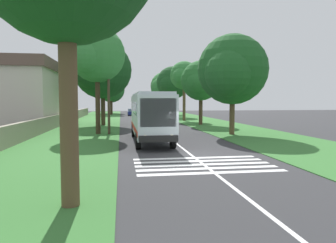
# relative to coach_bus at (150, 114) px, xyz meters

# --- Properties ---
(ground) EXTENTS (160.00, 160.00, 0.00)m
(ground) POSITION_rel_coach_bus_xyz_m (-6.52, -1.80, -2.15)
(ground) COLOR #333335
(grass_verge_left) EXTENTS (120.00, 8.00, 0.04)m
(grass_verge_left) POSITION_rel_coach_bus_xyz_m (8.48, 6.40, -2.13)
(grass_verge_left) COLOR #387533
(grass_verge_left) RESTS_ON ground
(grass_verge_right) EXTENTS (120.00, 8.00, 0.04)m
(grass_verge_right) POSITION_rel_coach_bus_xyz_m (8.48, -10.00, -2.13)
(grass_verge_right) COLOR #387533
(grass_verge_right) RESTS_ON ground
(centre_line) EXTENTS (110.00, 0.16, 0.01)m
(centre_line) POSITION_rel_coach_bus_xyz_m (8.48, -1.80, -2.14)
(centre_line) COLOR silver
(centre_line) RESTS_ON ground
(coach_bus) EXTENTS (11.16, 2.62, 3.73)m
(coach_bus) POSITION_rel_coach_bus_xyz_m (0.00, 0.00, 0.00)
(coach_bus) COLOR silver
(coach_bus) RESTS_ON ground
(zebra_crossing) EXTENTS (4.05, 6.80, 0.01)m
(zebra_crossing) POSITION_rel_coach_bus_xyz_m (-9.30, -1.80, -2.14)
(zebra_crossing) COLOR silver
(zebra_crossing) RESTS_ON ground
(trailing_car_0) EXTENTS (4.30, 1.78, 1.43)m
(trailing_car_0) POSITION_rel_coach_bus_xyz_m (16.80, -3.34, -1.48)
(trailing_car_0) COLOR gray
(trailing_car_0) RESTS_ON ground
(trailing_car_1) EXTENTS (4.30, 1.78, 1.43)m
(trailing_car_1) POSITION_rel_coach_bus_xyz_m (24.58, -3.60, -1.48)
(trailing_car_1) COLOR gold
(trailing_car_1) RESTS_ON ground
(trailing_car_2) EXTENTS (4.30, 1.78, 1.43)m
(trailing_car_2) POSITION_rel_coach_bus_xyz_m (33.82, -3.46, -1.48)
(trailing_car_2) COLOR gold
(trailing_car_2) RESTS_ON ground
(trailing_car_3) EXTENTS (4.30, 1.78, 1.43)m
(trailing_car_3) POSITION_rel_coach_bus_xyz_m (43.27, -0.08, -1.48)
(trailing_car_3) COLOR navy
(trailing_car_3) RESTS_ON ground
(roadside_tree_left_0) EXTENTS (7.51, 6.43, 9.11)m
(roadside_tree_left_0) POSITION_rel_coach_bus_xyz_m (54.67, 4.62, 3.62)
(roadside_tree_left_0) COLOR #4C3826
(roadside_tree_left_0) RESTS_ON grass_verge_left
(roadside_tree_left_2) EXTENTS (5.86, 5.18, 10.00)m
(roadside_tree_left_2) POSITION_rel_coach_bus_xyz_m (5.78, 4.49, 5.16)
(roadside_tree_left_2) COLOR #3D2D1E
(roadside_tree_left_2) RESTS_ON grass_verge_left
(roadside_tree_left_3) EXTENTS (8.15, 7.35, 10.72)m
(roadside_tree_left_3) POSITION_rel_coach_bus_xyz_m (16.68, 4.63, 4.78)
(roadside_tree_left_3) COLOR #3D2D1E
(roadside_tree_left_3) RESTS_ON grass_verge_left
(roadside_tree_left_4) EXTENTS (7.02, 5.74, 8.74)m
(roadside_tree_left_4) POSITION_rel_coach_bus_xyz_m (46.93, 4.52, 3.59)
(roadside_tree_left_4) COLOR #3D2D1E
(roadside_tree_left_4) RESTS_ON grass_verge_left
(roadside_tree_right_0) EXTENTS (5.97, 5.18, 8.32)m
(roadside_tree_right_0) POSITION_rel_coach_bus_xyz_m (15.73, -8.00, 3.49)
(roadside_tree_right_0) COLOR #4C3826
(roadside_tree_right_0) RESTS_ON grass_verge_right
(roadside_tree_right_1) EXTENTS (7.25, 6.30, 9.73)m
(roadside_tree_right_1) POSITION_rel_coach_bus_xyz_m (35.80, -7.59, 4.32)
(roadside_tree_right_1) COLOR #3D2D1E
(roadside_tree_right_1) RESTS_ON grass_verge_right
(roadside_tree_right_2) EXTENTS (8.42, 6.66, 9.72)m
(roadside_tree_right_2) POSITION_rel_coach_bus_xyz_m (47.41, -7.58, 4.11)
(roadside_tree_right_2) COLOR #3D2D1E
(roadside_tree_right_2) RESTS_ON grass_verge_right
(roadside_tree_right_3) EXTENTS (5.37, 4.44, 9.27)m
(roadside_tree_right_3) POSITION_rel_coach_bus_xyz_m (24.09, -7.47, 4.79)
(roadside_tree_right_3) COLOR brown
(roadside_tree_right_3) RESTS_ON grass_verge_right
(roadside_tree_right_4) EXTENTS (7.50, 6.43, 9.20)m
(roadside_tree_right_4) POSITION_rel_coach_bus_xyz_m (3.49, -7.77, 3.71)
(roadside_tree_right_4) COLOR brown
(roadside_tree_right_4) RESTS_ON grass_verge_right
(utility_pole) EXTENTS (0.24, 1.40, 7.12)m
(utility_pole) POSITION_rel_coach_bus_xyz_m (5.37, 3.35, 1.59)
(utility_pole) COLOR #473828
(utility_pole) RESTS_ON grass_verge_left
(roadside_wall) EXTENTS (70.00, 0.40, 1.48)m
(roadside_wall) POSITION_rel_coach_bus_xyz_m (13.48, 9.80, -1.37)
(roadside_wall) COLOR #9E937F
(roadside_wall) RESTS_ON grass_verge_left
(roadside_building) EXTENTS (12.45, 10.20, 7.86)m
(roadside_building) POSITION_rel_coach_bus_xyz_m (15.13, 14.86, 1.84)
(roadside_building) COLOR beige
(roadside_building) RESTS_ON ground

